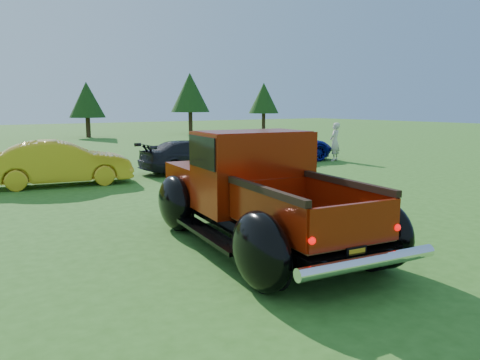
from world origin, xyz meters
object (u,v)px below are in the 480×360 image
at_px(tree_far_east, 264,98).
at_px(show_car_blue, 280,145).
at_px(pickup_truck, 252,189).
at_px(show_car_yellow, 61,163).
at_px(spectator, 335,142).
at_px(show_car_grey, 193,156).
at_px(tree_east, 190,93).
at_px(tree_mid_right, 87,100).

bearing_deg(tree_far_east, show_car_blue, -125.66).
distance_m(tree_far_east, pickup_truck, 39.53).
distance_m(show_car_yellow, spectator, 12.22).
xyz_separation_m(tree_far_east, show_car_grey, (-20.50, -22.42, -2.63)).
bearing_deg(tree_far_east, show_car_grey, -132.44).
bearing_deg(show_car_grey, tree_east, -28.16).
xyz_separation_m(pickup_truck, show_car_grey, (3.59, 8.85, -0.39)).
bearing_deg(spectator, show_car_yellow, -25.38).
bearing_deg(tree_far_east, pickup_truck, -127.62).
bearing_deg(tree_mid_right, show_car_yellow, -108.71).
bearing_deg(tree_far_east, tree_east, -173.66).
relative_size(tree_east, show_car_grey, 1.27).
distance_m(show_car_grey, spectator, 7.23).
bearing_deg(show_car_yellow, tree_east, -26.52).
bearing_deg(tree_east, show_car_yellow, -127.32).
relative_size(tree_mid_right, spectator, 2.48).
bearing_deg(show_car_blue, spectator, -116.88).
xyz_separation_m(tree_east, tree_far_east, (9.00, 1.00, -0.41)).
bearing_deg(show_car_yellow, tree_mid_right, -7.91).
distance_m(tree_east, show_car_yellow, 27.37).
height_order(show_car_grey, show_car_blue, show_car_blue).
relative_size(show_car_yellow, show_car_grey, 1.04).
distance_m(tree_east, show_car_blue, 21.55).
height_order(tree_far_east, pickup_truck, tree_far_east).
height_order(show_car_yellow, spectator, spectator).
xyz_separation_m(tree_far_east, show_car_blue, (-15.34, -21.38, -2.53)).
height_order(tree_mid_right, spectator, tree_mid_right).
bearing_deg(tree_mid_right, tree_east, -3.18).
height_order(show_car_yellow, show_car_blue, show_car_yellow).
distance_m(tree_mid_right, show_car_blue, 21.17).
bearing_deg(spectator, tree_east, -125.21).
xyz_separation_m(tree_east, pickup_truck, (-15.09, -30.26, -2.65)).
relative_size(show_car_blue, spectator, 2.89).
distance_m(tree_far_east, show_car_yellow, 34.19).
xyz_separation_m(tree_mid_right, tree_east, (9.00, -0.50, 0.68)).
relative_size(tree_east, tree_far_east, 1.12).
height_order(show_car_grey, spectator, spectator).
xyz_separation_m(tree_east, show_car_grey, (-11.50, -21.42, -3.04)).
bearing_deg(tree_mid_right, show_car_grey, -96.51).
bearing_deg(tree_mid_right, show_car_blue, -82.75).
height_order(tree_mid_right, pickup_truck, tree_mid_right).
bearing_deg(show_car_blue, show_car_yellow, 106.82).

